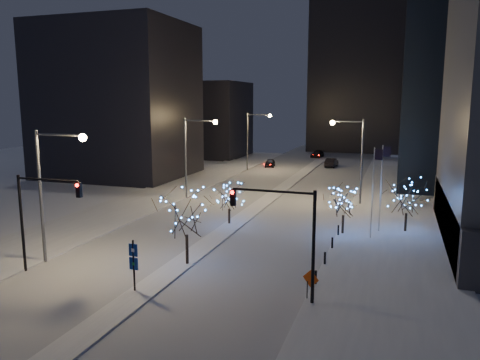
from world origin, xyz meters
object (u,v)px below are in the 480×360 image
at_px(traffic_signal_west, 39,208).
at_px(car_mid, 331,163).
at_px(street_lamp_w_mid, 193,147).
at_px(street_lamp_w_far, 253,133).
at_px(traffic_signal_east, 288,226).
at_px(wayfinding_sign, 134,261).
at_px(holiday_tree_median_near, 186,213).
at_px(holiday_tree_median_far, 229,197).
at_px(holiday_tree_plaza_far, 407,198).
at_px(construction_sign, 311,281).
at_px(street_lamp_east, 354,150).
at_px(car_near, 270,163).
at_px(holiday_tree_plaza_near, 344,202).
at_px(car_far, 317,154).
at_px(street_lamp_w_near, 51,178).

relative_size(traffic_signal_west, car_mid, 1.43).
distance_m(street_lamp_w_mid, street_lamp_w_far, 25.00).
xyz_separation_m(traffic_signal_east, wayfinding_sign, (-9.48, -1.80, -2.63)).
xyz_separation_m(car_mid, holiday_tree_median_near, (-2.92, -56.13, 3.19)).
bearing_deg(holiday_tree_median_far, holiday_tree_plaza_far, 9.29).
relative_size(holiday_tree_median_far, construction_sign, 2.15).
bearing_deg(construction_sign, street_lamp_east, 113.26).
xyz_separation_m(car_near, car_mid, (10.76, 3.54, 0.08)).
height_order(holiday_tree_median_far, holiday_tree_plaza_far, holiday_tree_plaza_far).
relative_size(street_lamp_east, wayfinding_sign, 2.88).
bearing_deg(holiday_tree_median_far, wayfinding_sign, -90.14).
height_order(street_lamp_w_far, holiday_tree_median_far, street_lamp_w_far).
bearing_deg(traffic_signal_east, car_mid, 95.26).
xyz_separation_m(street_lamp_w_far, street_lamp_east, (19.02, -22.00, -0.05)).
xyz_separation_m(street_lamp_east, traffic_signal_west, (-18.52, -30.00, -1.69)).
xyz_separation_m(street_lamp_w_mid, construction_sign, (19.24, -25.48, -5.23)).
relative_size(holiday_tree_plaza_near, holiday_tree_plaza_far, 0.87).
height_order(holiday_tree_median_near, holiday_tree_plaza_near, holiday_tree_median_near).
bearing_deg(street_lamp_east, holiday_tree_median_near, -110.85).
distance_m(car_near, construction_sign, 58.62).
distance_m(traffic_signal_east, holiday_tree_plaza_near, 15.91).
xyz_separation_m(street_lamp_w_far, car_far, (7.44, 22.86, -5.79)).
distance_m(street_lamp_w_near, car_mid, 60.52).
height_order(car_near, holiday_tree_plaza_near, holiday_tree_plaza_near).
bearing_deg(construction_sign, traffic_signal_east, -136.18).
bearing_deg(car_far, wayfinding_sign, -81.48).
xyz_separation_m(holiday_tree_median_near, construction_sign, (9.80, -3.32, -2.72)).
relative_size(car_far, construction_sign, 2.61).
height_order(holiday_tree_plaza_near, holiday_tree_plaza_far, holiday_tree_plaza_far).
distance_m(traffic_signal_west, traffic_signal_east, 17.41).
xyz_separation_m(traffic_signal_east, car_far, (-10.44, 73.86, -4.05)).
bearing_deg(traffic_signal_east, wayfinding_sign, -169.23).
bearing_deg(traffic_signal_west, street_lamp_w_near, 103.96).
bearing_deg(car_near, traffic_signal_west, -100.68).
xyz_separation_m(holiday_tree_median_far, wayfinding_sign, (-0.04, -17.46, -0.63)).
bearing_deg(wayfinding_sign, traffic_signal_east, 15.34).
xyz_separation_m(traffic_signal_east, construction_sign, (1.36, 0.52, -3.49)).
xyz_separation_m(street_lamp_w_far, holiday_tree_median_far, (8.44, -35.34, -3.74)).
height_order(car_near, holiday_tree_median_near, holiday_tree_median_near).
height_order(street_lamp_east, car_mid, street_lamp_east).
relative_size(car_near, holiday_tree_plaza_near, 0.98).
relative_size(traffic_signal_east, holiday_tree_median_near, 1.20).
height_order(street_lamp_w_near, street_lamp_w_far, same).
bearing_deg(holiday_tree_plaza_far, car_mid, 106.73).
relative_size(street_lamp_w_near, wayfinding_sign, 2.88).
bearing_deg(car_near, traffic_signal_east, -83.49).
bearing_deg(wayfinding_sign, street_lamp_w_mid, 111.37).
relative_size(holiday_tree_plaza_near, wayfinding_sign, 1.24).
bearing_deg(traffic_signal_east, street_lamp_w_mid, 124.51).
bearing_deg(construction_sign, wayfinding_sign, -145.07).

